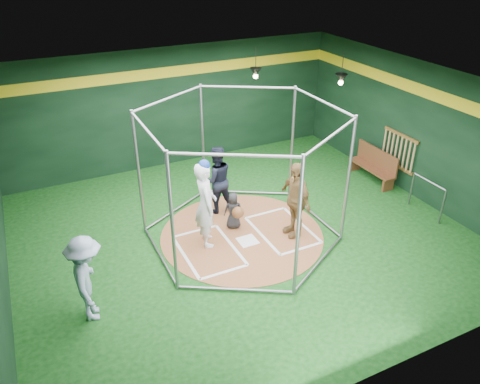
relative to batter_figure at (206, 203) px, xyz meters
name	(u,v)px	position (x,y,z in m)	size (l,w,h in m)	color
room_shell	(242,167)	(0.85, -0.06, 0.72)	(10.10, 9.10, 3.53)	#0C380E
clay_disc	(242,235)	(0.85, -0.07, -1.03)	(3.80, 3.80, 0.01)	#985C37
home_plate	(248,241)	(0.85, -0.37, -1.02)	(0.43, 0.43, 0.01)	white
batter_box_left	(209,250)	(-0.10, -0.32, -1.02)	(1.17, 1.77, 0.01)	white
batter_box_right	(282,230)	(1.80, -0.32, -1.02)	(1.17, 1.77, 0.01)	white
batting_cage	(242,178)	(0.85, -0.07, 0.46)	(4.05, 4.67, 3.00)	gray
bat_rack	(398,150)	(5.78, 0.33, 0.01)	(0.07, 1.25, 0.98)	brown
pendant_lamp_near	(256,72)	(3.05, 3.53, 1.71)	(0.34, 0.34, 0.90)	black
pendant_lamp_far	(341,78)	(4.85, 1.93, 1.71)	(0.34, 0.34, 0.90)	black
batter_figure	(206,203)	(0.00, 0.00, 0.00)	(0.62, 0.82, 2.07)	white
visitor_leopard	(295,199)	(1.96, -0.55, -0.11)	(1.07, 0.45, 1.83)	#AF874B
catcher_figure	(234,211)	(0.81, 0.28, -0.55)	(0.52, 0.60, 0.91)	black
umpire	(216,180)	(0.78, 1.22, -0.15)	(0.84, 0.66, 1.74)	black
bystander_blue	(88,279)	(-2.77, -1.24, -0.18)	(1.10, 0.63, 1.70)	#9AAFCB
dugout_bench	(374,164)	(5.47, 0.84, -0.56)	(0.38, 1.61, 0.94)	brown
steel_railing	(428,192)	(5.40, -1.21, -0.42)	(0.05, 1.08, 0.93)	slate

